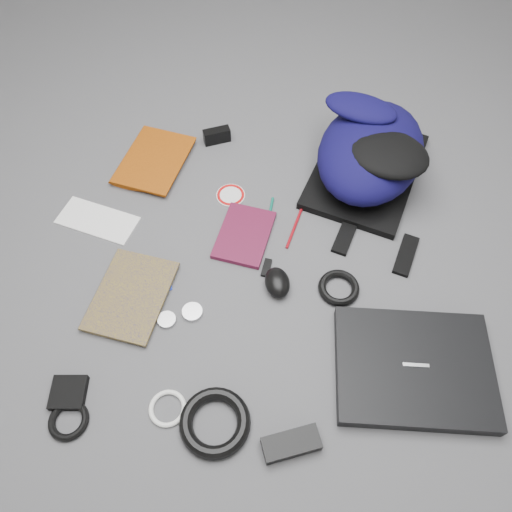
{
  "coord_description": "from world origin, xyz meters",
  "views": [
    {
      "loc": [
        0.01,
        -0.75,
        1.19
      ],
      "look_at": [
        0.0,
        0.0,
        0.02
      ],
      "focal_mm": 35.0,
      "sensor_mm": 36.0,
      "label": 1
    }
  ],
  "objects_px": {
    "laptop": "(414,368)",
    "pouch": "(69,393)",
    "compact_camera": "(217,136)",
    "dvd_case": "(244,235)",
    "power_brick": "(291,444)",
    "textbook_red": "(127,154)",
    "backpack": "(371,151)",
    "comic_book": "(99,288)",
    "mouse": "(277,283)"
  },
  "relations": [
    {
      "from": "laptop",
      "to": "pouch",
      "type": "height_order",
      "value": "laptop"
    },
    {
      "from": "compact_camera",
      "to": "pouch",
      "type": "xyz_separation_m",
      "value": [
        -0.31,
        -0.85,
        -0.01
      ]
    },
    {
      "from": "dvd_case",
      "to": "compact_camera",
      "type": "xyz_separation_m",
      "value": [
        -0.1,
        0.39,
        0.02
      ]
    },
    {
      "from": "dvd_case",
      "to": "power_brick",
      "type": "height_order",
      "value": "power_brick"
    },
    {
      "from": "compact_camera",
      "to": "power_brick",
      "type": "distance_m",
      "value": 0.99
    },
    {
      "from": "textbook_red",
      "to": "laptop",
      "type": "bearing_deg",
      "value": -24.33
    },
    {
      "from": "dvd_case",
      "to": "pouch",
      "type": "distance_m",
      "value": 0.62
    },
    {
      "from": "backpack",
      "to": "dvd_case",
      "type": "distance_m",
      "value": 0.46
    },
    {
      "from": "textbook_red",
      "to": "comic_book",
      "type": "height_order",
      "value": "textbook_red"
    },
    {
      "from": "backpack",
      "to": "textbook_red",
      "type": "height_order",
      "value": "backpack"
    },
    {
      "from": "comic_book",
      "to": "compact_camera",
      "type": "bearing_deg",
      "value": 77.38
    },
    {
      "from": "laptop",
      "to": "comic_book",
      "type": "distance_m",
      "value": 0.84
    },
    {
      "from": "pouch",
      "to": "dvd_case",
      "type": "bearing_deg",
      "value": 48.94
    },
    {
      "from": "laptop",
      "to": "compact_camera",
      "type": "bearing_deg",
      "value": 126.56
    },
    {
      "from": "backpack",
      "to": "laptop",
      "type": "relative_size",
      "value": 1.26
    },
    {
      "from": "backpack",
      "to": "power_brick",
      "type": "relative_size",
      "value": 3.64
    },
    {
      "from": "comic_book",
      "to": "power_brick",
      "type": "distance_m",
      "value": 0.64
    },
    {
      "from": "laptop",
      "to": "comic_book",
      "type": "relative_size",
      "value": 1.48
    },
    {
      "from": "dvd_case",
      "to": "mouse",
      "type": "height_order",
      "value": "mouse"
    },
    {
      "from": "compact_camera",
      "to": "mouse",
      "type": "relative_size",
      "value": 0.93
    },
    {
      "from": "backpack",
      "to": "laptop",
      "type": "xyz_separation_m",
      "value": [
        0.05,
        -0.65,
        -0.08
      ]
    },
    {
      "from": "laptop",
      "to": "backpack",
      "type": "bearing_deg",
      "value": 97.08
    },
    {
      "from": "textbook_red",
      "to": "dvd_case",
      "type": "relative_size",
      "value": 1.3
    },
    {
      "from": "backpack",
      "to": "compact_camera",
      "type": "bearing_deg",
      "value": -173.6
    },
    {
      "from": "pouch",
      "to": "comic_book",
      "type": "bearing_deg",
      "value": 85.83
    },
    {
      "from": "dvd_case",
      "to": "comic_book",
      "type": "bearing_deg",
      "value": -139.85
    },
    {
      "from": "laptop",
      "to": "comic_book",
      "type": "bearing_deg",
      "value": 167.9
    },
    {
      "from": "power_brick",
      "to": "dvd_case",
      "type": "bearing_deg",
      "value": 86.26
    },
    {
      "from": "laptop",
      "to": "pouch",
      "type": "xyz_separation_m",
      "value": [
        -0.83,
        -0.07,
        -0.01
      ]
    },
    {
      "from": "mouse",
      "to": "pouch",
      "type": "height_order",
      "value": "mouse"
    },
    {
      "from": "mouse",
      "to": "power_brick",
      "type": "relative_size",
      "value": 0.72
    },
    {
      "from": "dvd_case",
      "to": "mouse",
      "type": "relative_size",
      "value": 2.13
    },
    {
      "from": "compact_camera",
      "to": "textbook_red",
      "type": "bearing_deg",
      "value": 176.81
    },
    {
      "from": "laptop",
      "to": "comic_book",
      "type": "xyz_separation_m",
      "value": [
        -0.81,
        0.22,
        -0.01
      ]
    },
    {
      "from": "textbook_red",
      "to": "pouch",
      "type": "xyz_separation_m",
      "value": [
        -0.02,
        -0.78,
        -0.0
      ]
    },
    {
      "from": "laptop",
      "to": "compact_camera",
      "type": "height_order",
      "value": "compact_camera"
    },
    {
      "from": "comic_book",
      "to": "mouse",
      "type": "distance_m",
      "value": 0.48
    },
    {
      "from": "comic_book",
      "to": "power_brick",
      "type": "relative_size",
      "value": 1.95
    },
    {
      "from": "dvd_case",
      "to": "power_brick",
      "type": "distance_m",
      "value": 0.59
    },
    {
      "from": "textbook_red",
      "to": "dvd_case",
      "type": "height_order",
      "value": "textbook_red"
    },
    {
      "from": "backpack",
      "to": "pouch",
      "type": "bearing_deg",
      "value": -115.04
    },
    {
      "from": "compact_camera",
      "to": "power_brick",
      "type": "bearing_deg",
      "value": -95.29
    },
    {
      "from": "laptop",
      "to": "dvd_case",
      "type": "bearing_deg",
      "value": 139.59
    },
    {
      "from": "comic_book",
      "to": "power_brick",
      "type": "height_order",
      "value": "power_brick"
    },
    {
      "from": "compact_camera",
      "to": "mouse",
      "type": "height_order",
      "value": "same"
    },
    {
      "from": "laptop",
      "to": "mouse",
      "type": "bearing_deg",
      "value": 147.81
    },
    {
      "from": "backpack",
      "to": "power_brick",
      "type": "bearing_deg",
      "value": -84.65
    },
    {
      "from": "backpack",
      "to": "laptop",
      "type": "distance_m",
      "value": 0.65
    },
    {
      "from": "textbook_red",
      "to": "power_brick",
      "type": "distance_m",
      "value": 1.02
    },
    {
      "from": "compact_camera",
      "to": "comic_book",
      "type": "bearing_deg",
      "value": -134.94
    }
  ]
}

